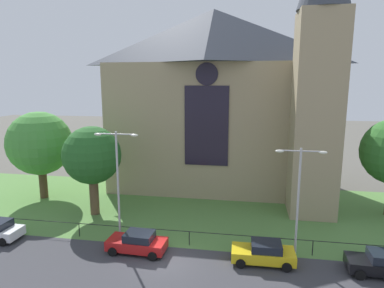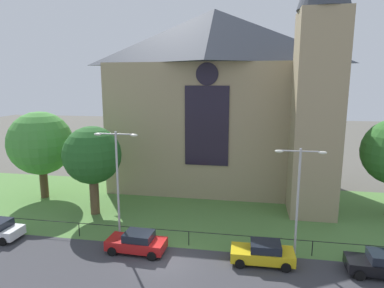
# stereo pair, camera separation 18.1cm
# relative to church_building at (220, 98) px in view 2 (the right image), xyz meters

# --- Properties ---
(ground) EXTENTS (160.00, 160.00, 0.00)m
(ground) POSITION_rel_church_building_xyz_m (-1.96, -7.94, -10.27)
(ground) COLOR #56544C
(road_asphalt) EXTENTS (120.00, 8.00, 0.01)m
(road_asphalt) POSITION_rel_church_building_xyz_m (-1.96, -19.94, -10.27)
(road_asphalt) COLOR #38383D
(road_asphalt) RESTS_ON ground
(grass_verge) EXTENTS (120.00, 20.00, 0.01)m
(grass_verge) POSITION_rel_church_building_xyz_m (-1.96, -9.94, -10.27)
(grass_verge) COLOR #517F3D
(grass_verge) RESTS_ON ground
(church_building) EXTENTS (23.20, 16.20, 26.00)m
(church_building) POSITION_rel_church_building_xyz_m (0.00, 0.00, 0.00)
(church_building) COLOR tan
(church_building) RESTS_ON ground
(iron_railing) EXTENTS (35.39, 0.07, 1.13)m
(iron_railing) POSITION_rel_church_building_xyz_m (-0.77, -15.44, -9.29)
(iron_railing) COLOR black
(iron_railing) RESTS_ON ground
(tree_left_far) EXTENTS (6.52, 6.52, 9.11)m
(tree_left_far) POSITION_rel_church_building_xyz_m (-17.76, -7.57, -4.46)
(tree_left_far) COLOR #4C3823
(tree_left_far) RESTS_ON ground
(tree_left_near) EXTENTS (5.24, 5.24, 8.19)m
(tree_left_near) POSITION_rel_church_building_xyz_m (-10.48, -10.82, -4.77)
(tree_left_near) COLOR brown
(tree_left_near) RESTS_ON ground
(streetlamp_near) EXTENTS (3.37, 0.26, 8.53)m
(streetlamp_near) POSITION_rel_church_building_xyz_m (-6.17, -15.54, -4.87)
(streetlamp_near) COLOR #B2B2B7
(streetlamp_near) RESTS_ON ground
(streetlamp_far) EXTENTS (3.37, 0.26, 7.72)m
(streetlamp_far) POSITION_rel_church_building_xyz_m (6.86, -15.54, -5.32)
(streetlamp_far) COLOR #B2B2B7
(streetlamp_far) RESTS_ON ground
(parked_car_red) EXTENTS (4.28, 2.19, 1.51)m
(parked_car_red) POSITION_rel_church_building_xyz_m (-4.26, -17.03, -9.53)
(parked_car_red) COLOR #B21919
(parked_car_red) RESTS_ON ground
(parked_car_yellow) EXTENTS (4.23, 2.08, 1.51)m
(parked_car_yellow) POSITION_rel_church_building_xyz_m (4.60, -17.03, -9.53)
(parked_car_yellow) COLOR gold
(parked_car_yellow) RESTS_ON ground
(parked_car_black) EXTENTS (4.27, 2.17, 1.51)m
(parked_car_black) POSITION_rel_church_building_xyz_m (11.98, -17.21, -9.53)
(parked_car_black) COLOR black
(parked_car_black) RESTS_ON ground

